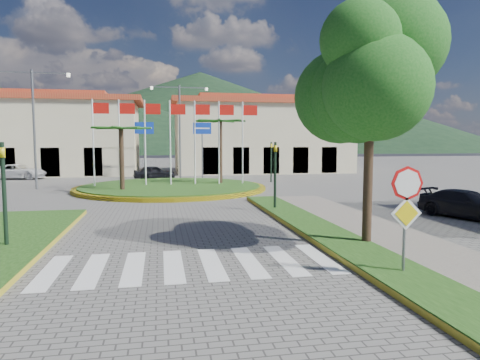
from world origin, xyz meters
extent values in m
plane|color=slate|center=(0.00, 0.00, 0.00)|extent=(160.00, 160.00, 0.00)
cube|color=gray|center=(6.00, 2.00, 0.07)|extent=(4.00, 28.00, 0.15)
cube|color=#184012|center=(4.80, 2.00, 0.09)|extent=(1.60, 28.00, 0.18)
cube|color=silver|center=(0.00, 4.00, 0.01)|extent=(8.00, 3.00, 0.01)
cylinder|color=yellow|center=(0.00, 22.00, 0.12)|extent=(12.70, 12.70, 0.24)
cylinder|color=#184012|center=(0.00, 22.00, 0.15)|extent=(12.00, 12.00, 0.30)
cylinder|color=black|center=(-3.00, 20.00, 2.02)|extent=(0.28, 0.28, 4.05)
cylinder|color=black|center=(3.50, 23.00, 2.34)|extent=(0.28, 0.28, 4.68)
cylinder|color=silver|center=(-5.00, 22.50, 3.00)|extent=(0.10, 0.10, 6.00)
cube|color=#B5100B|center=(-4.45, 22.50, 5.40)|extent=(1.00, 0.03, 0.70)
cylinder|color=silver|center=(-3.33, 22.50, 3.00)|extent=(0.10, 0.10, 6.00)
cube|color=#B5100B|center=(-2.78, 22.50, 5.40)|extent=(1.00, 0.03, 0.70)
cylinder|color=silver|center=(-1.67, 22.50, 3.00)|extent=(0.10, 0.10, 6.00)
cube|color=#B5100B|center=(-1.12, 22.50, 5.40)|extent=(1.00, 0.03, 0.70)
cylinder|color=silver|center=(0.00, 22.50, 3.00)|extent=(0.10, 0.10, 6.00)
cube|color=#B5100B|center=(0.55, 22.50, 5.40)|extent=(1.00, 0.03, 0.70)
cylinder|color=silver|center=(1.67, 22.50, 3.00)|extent=(0.10, 0.10, 6.00)
cube|color=#B5100B|center=(2.22, 22.50, 5.40)|extent=(1.00, 0.03, 0.70)
cylinder|color=silver|center=(3.33, 22.50, 3.00)|extent=(0.10, 0.10, 6.00)
cube|color=#B5100B|center=(3.88, 22.50, 5.40)|extent=(1.00, 0.03, 0.70)
cylinder|color=silver|center=(5.00, 22.50, 3.00)|extent=(0.10, 0.10, 6.00)
cube|color=#B5100B|center=(5.55, 22.50, 5.40)|extent=(1.00, 0.03, 0.70)
cylinder|color=slate|center=(4.90, 2.00, 1.25)|extent=(0.07, 0.07, 2.50)
cylinder|color=red|center=(4.90, 1.95, 2.25)|extent=(0.80, 0.03, 0.80)
cube|color=yellow|center=(4.90, 1.94, 1.55)|extent=(0.78, 0.03, 0.78)
cylinder|color=black|center=(5.50, 5.00, 2.20)|extent=(0.28, 0.28, 4.40)
ellipsoid|color=#154F15|center=(5.50, 5.00, 5.20)|extent=(3.60, 3.60, 3.20)
cylinder|color=black|center=(-5.20, 6.50, 1.60)|extent=(0.12, 0.12, 3.20)
imported|color=gold|center=(-5.20, 6.50, 2.60)|extent=(0.15, 0.18, 0.90)
cylinder|color=black|center=(4.50, 12.00, 1.60)|extent=(0.12, 0.12, 3.20)
imported|color=gold|center=(4.50, 12.00, 2.60)|extent=(0.15, 0.18, 0.90)
cylinder|color=black|center=(8.00, 26.00, 1.60)|extent=(0.12, 0.12, 3.20)
imported|color=gold|center=(8.00, 26.00, 2.60)|extent=(0.18, 0.15, 0.90)
cylinder|color=slate|center=(-2.00, 31.00, 2.60)|extent=(0.12, 0.12, 5.20)
cube|color=#1034B3|center=(-2.00, 30.94, 4.40)|extent=(1.60, 0.05, 1.00)
cylinder|color=slate|center=(3.00, 31.00, 2.60)|extent=(0.12, 0.12, 5.20)
cube|color=#1034B3|center=(3.00, 30.94, 4.40)|extent=(1.60, 0.05, 1.00)
cylinder|color=slate|center=(1.00, 30.00, 4.00)|extent=(0.16, 0.16, 8.00)
cube|color=slate|center=(-0.20, 30.00, 7.80)|extent=(2.40, 0.08, 0.08)
cube|color=slate|center=(2.20, 30.00, 7.80)|extent=(2.40, 0.08, 0.08)
cylinder|color=slate|center=(-9.00, 24.00, 4.00)|extent=(0.16, 0.16, 8.00)
cube|color=slate|center=(-10.20, 24.00, 7.80)|extent=(2.40, 0.08, 0.08)
cube|color=slate|center=(-7.80, 24.00, 7.80)|extent=(2.40, 0.08, 0.08)
cube|color=beige|center=(-14.00, 38.00, 3.50)|extent=(22.00, 9.00, 7.00)
cube|color=#A63220|center=(-14.00, 38.00, 7.25)|extent=(23.32, 9.54, 0.50)
cube|color=#A63220|center=(-14.00, 38.00, 7.75)|extent=(16.50, 4.95, 0.60)
cube|color=beige|center=(10.00, 38.00, 3.50)|extent=(18.00, 9.00, 7.00)
cube|color=#A63220|center=(10.00, 38.00, 7.25)|extent=(19.08, 9.54, 0.50)
cube|color=#A63220|center=(10.00, 38.00, 7.75)|extent=(13.50, 4.95, 0.60)
cone|color=black|center=(15.00, 160.00, 15.00)|extent=(180.00, 180.00, 30.00)
cone|color=black|center=(70.00, 135.00, 9.00)|extent=(120.00, 120.00, 18.00)
cone|color=black|center=(-10.00, 130.00, 8.00)|extent=(110.00, 110.00, 16.00)
imported|color=silver|center=(-12.80, 32.67, 0.64)|extent=(4.80, 2.62, 1.27)
imported|color=black|center=(-1.20, 30.21, 0.60)|extent=(3.69, 1.94, 1.20)
imported|color=black|center=(2.84, 35.99, 0.61)|extent=(3.84, 1.72, 1.22)
imported|color=black|center=(12.00, 8.80, 0.58)|extent=(3.06, 4.32, 1.16)
camera|label=1|loc=(-0.69, -6.97, 3.20)|focal=32.00mm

